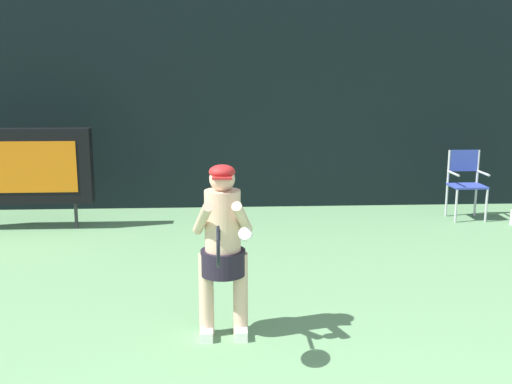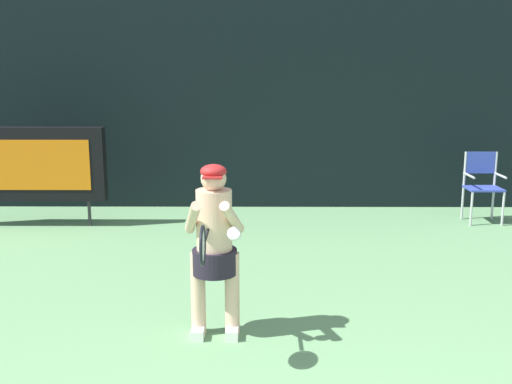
% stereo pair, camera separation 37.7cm
% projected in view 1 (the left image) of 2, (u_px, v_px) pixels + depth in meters
% --- Properties ---
extents(backdrop_screen, '(18.00, 0.12, 3.66)m').
position_uv_depth(backdrop_screen, '(274.00, 101.00, 9.99)').
color(backdrop_screen, black).
rests_on(backdrop_screen, ground).
extents(scoreboard, '(2.20, 0.21, 1.50)m').
position_uv_depth(scoreboard, '(16.00, 166.00, 8.61)').
color(scoreboard, black).
rests_on(scoreboard, ground).
extents(umpire_chair, '(0.52, 0.44, 1.08)m').
position_uv_depth(umpire_chair, '(466.00, 180.00, 9.36)').
color(umpire_chair, '#B7B7BC').
rests_on(umpire_chair, ground).
extents(water_bottle, '(0.07, 0.07, 0.27)m').
position_uv_depth(water_bottle, '(512.00, 217.00, 9.03)').
color(water_bottle, silver).
rests_on(water_bottle, ground).
extents(tennis_player, '(0.53, 0.60, 1.53)m').
position_uv_depth(tennis_player, '(223.00, 243.00, 5.09)').
color(tennis_player, white).
rests_on(tennis_player, ground).
extents(tennis_racket, '(0.03, 0.60, 0.31)m').
position_uv_depth(tennis_racket, '(218.00, 246.00, 4.40)').
color(tennis_racket, black).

